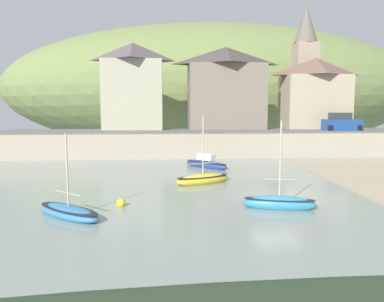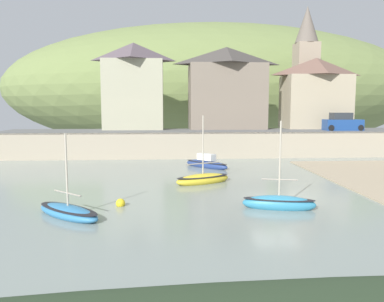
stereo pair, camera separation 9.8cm
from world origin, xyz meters
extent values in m
cube|color=gray|center=(0.00, 0.00, -0.03)|extent=(48.00, 40.00, 0.06)
cube|color=#9F937D|center=(0.00, 17.00, 1.20)|extent=(48.00, 2.40, 2.40)
cube|color=#606060|center=(0.00, 20.70, 2.35)|extent=(48.00, 9.00, 0.10)
ellipsoid|color=olive|center=(3.34, 55.20, 8.34)|extent=(80.00, 44.00, 23.83)
cube|color=#A2A084|center=(-9.95, 25.20, 6.34)|extent=(6.76, 5.81, 7.89)
pyramid|color=#554950|center=(-9.95, 25.20, 11.33)|extent=(7.06, 6.11, 2.08)
cube|color=#75685A|center=(0.96, 25.20, 6.16)|extent=(8.82, 5.57, 7.53)
pyramid|color=#423D39|center=(0.96, 25.20, 10.95)|extent=(9.12, 5.87, 2.04)
cube|color=tan|center=(11.84, 25.20, 5.57)|extent=(7.60, 4.82, 6.33)
pyramid|color=brown|center=(11.84, 25.20, 9.77)|extent=(7.90, 5.12, 2.09)
cube|color=gray|center=(11.97, 29.20, 7.78)|extent=(2.80, 2.80, 10.77)
cone|color=#665B51|center=(11.97, 29.20, 15.48)|extent=(3.00, 3.00, 4.63)
ellipsoid|color=teal|center=(-10.74, -3.35, 0.18)|extent=(3.88, 3.63, 0.67)
ellipsoid|color=black|center=(-10.74, -3.35, 0.37)|extent=(3.80, 3.55, 0.12)
cylinder|color=#B2A893|center=(-10.74, -3.35, 2.19)|extent=(0.09, 0.09, 3.34)
cylinder|color=gray|center=(-10.74, -3.35, 1.10)|extent=(1.56, 1.38, 0.07)
ellipsoid|color=navy|center=(-2.89, 10.61, 0.22)|extent=(3.71, 3.93, 0.79)
ellipsoid|color=black|center=(-2.89, 10.61, 0.43)|extent=(3.64, 3.85, 0.12)
cube|color=silver|center=(-2.89, 10.61, 0.88)|extent=(1.55, 1.60, 0.53)
ellipsoid|color=gold|center=(-3.79, 4.09, 0.22)|extent=(4.09, 2.85, 0.81)
ellipsoid|color=black|center=(-3.79, 4.09, 0.45)|extent=(4.01, 2.79, 0.12)
cylinder|color=#B2A893|center=(-3.79, 4.09, 2.55)|extent=(0.09, 0.09, 3.85)
cylinder|color=gray|center=(-3.79, 4.09, 1.32)|extent=(2.33, 1.17, 0.07)
ellipsoid|color=teal|center=(-0.61, -2.60, 0.24)|extent=(3.74, 1.84, 0.86)
ellipsoid|color=black|center=(-0.61, -2.60, 0.47)|extent=(3.66, 1.81, 0.12)
cylinder|color=#B2A893|center=(-0.61, -2.60, 2.52)|extent=(0.09, 0.09, 3.71)
cylinder|color=gray|center=(-0.61, -2.60, 1.47)|extent=(1.72, 0.49, 0.07)
cube|color=navy|center=(13.31, 20.70, 3.00)|extent=(4.12, 1.74, 1.20)
cube|color=#282D33|center=(13.06, 20.70, 3.95)|extent=(2.11, 1.52, 0.80)
cylinder|color=black|center=(14.96, 21.50, 2.72)|extent=(0.64, 0.22, 0.64)
cylinder|color=black|center=(14.96, 19.90, 2.72)|extent=(0.64, 0.22, 0.64)
cylinder|color=black|center=(11.66, 21.50, 2.72)|extent=(0.64, 0.22, 0.64)
cylinder|color=black|center=(11.66, 19.90, 2.72)|extent=(0.64, 0.22, 0.64)
sphere|color=yellow|center=(-8.55, -1.58, 0.14)|extent=(0.48, 0.48, 0.48)
camera|label=1|loc=(-6.26, -21.22, 5.10)|focal=36.43mm
camera|label=2|loc=(-6.16, -21.23, 5.10)|focal=36.43mm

